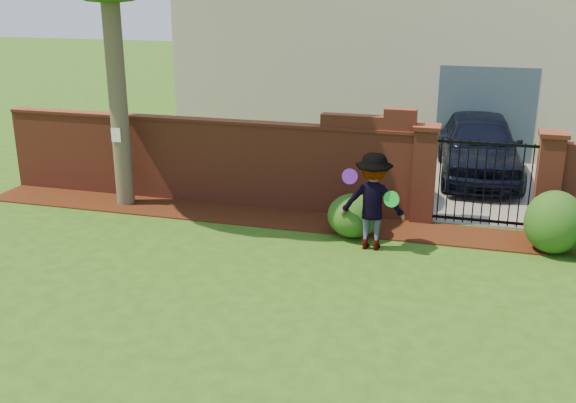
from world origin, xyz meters
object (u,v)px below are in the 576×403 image
(frisbee_purple, at_px, (350,176))
(frisbee_green, at_px, (392,199))
(car, at_px, (480,148))
(man, at_px, (372,202))

(frisbee_purple, xyz_separation_m, frisbee_green, (0.71, 0.02, -0.34))
(car, distance_m, frisbee_purple, 5.48)
(man, bearing_deg, frisbee_purple, 27.06)
(car, height_order, frisbee_purple, car)
(car, bearing_deg, frisbee_purple, -117.50)
(man, height_order, frisbee_green, man)
(man, distance_m, frisbee_green, 0.40)
(man, height_order, frisbee_purple, man)
(frisbee_green, bearing_deg, man, 152.81)
(car, height_order, man, man)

